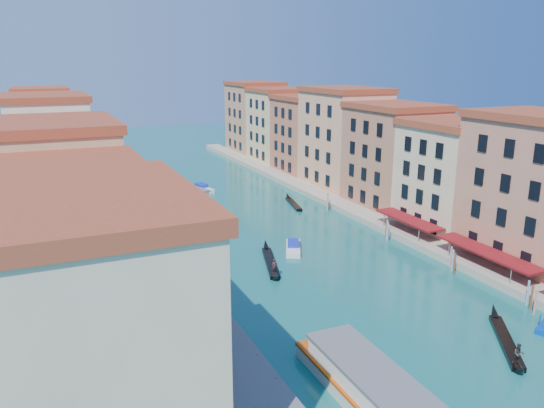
{
  "coord_description": "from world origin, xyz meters",
  "views": [
    {
      "loc": [
        -27.83,
        -22.5,
        26.08
      ],
      "look_at": [
        0.39,
        40.77,
        7.35
      ],
      "focal_mm": 35.0,
      "sensor_mm": 36.0,
      "label": 1
    }
  ],
  "objects_px": {
    "vaporetto_far": "(178,192)",
    "gondola_right": "(507,341)",
    "vaporetto_stop": "(231,386)",
    "gondola_fore": "(270,261)",
    "vaporetto_near": "(382,398)"
  },
  "relations": [
    {
      "from": "vaporetto_near",
      "to": "gondola_right",
      "type": "xyz_separation_m",
      "value": [
        16.85,
        3.55,
        -0.87
      ]
    },
    {
      "from": "vaporetto_far",
      "to": "gondola_right",
      "type": "distance_m",
      "value": 68.45
    },
    {
      "from": "vaporetto_near",
      "to": "gondola_fore",
      "type": "bearing_deg",
      "value": 81.99
    },
    {
      "from": "vaporetto_near",
      "to": "vaporetto_far",
      "type": "xyz_separation_m",
      "value": [
        2.24,
        70.42,
        -0.03
      ]
    },
    {
      "from": "vaporetto_stop",
      "to": "vaporetto_near",
      "type": "xyz_separation_m",
      "value": [
        10.0,
        -6.0,
        -0.07
      ]
    },
    {
      "from": "vaporetto_near",
      "to": "gondola_fore",
      "type": "relative_size",
      "value": 1.54
    },
    {
      "from": "gondola_right",
      "to": "vaporetto_stop",
      "type": "bearing_deg",
      "value": -150.42
    },
    {
      "from": "vaporetto_stop",
      "to": "vaporetto_far",
      "type": "distance_m",
      "value": 65.57
    },
    {
      "from": "gondola_fore",
      "to": "gondola_right",
      "type": "bearing_deg",
      "value": -49.45
    },
    {
      "from": "vaporetto_far",
      "to": "vaporetto_stop",
      "type": "bearing_deg",
      "value": -116.42
    },
    {
      "from": "vaporetto_near",
      "to": "vaporetto_far",
      "type": "distance_m",
      "value": 70.46
    },
    {
      "from": "vaporetto_far",
      "to": "gondola_fore",
      "type": "bearing_deg",
      "value": -101.98
    },
    {
      "from": "vaporetto_stop",
      "to": "vaporetto_near",
      "type": "height_order",
      "value": "vaporetto_stop"
    },
    {
      "from": "vaporetto_far",
      "to": "gondola_right",
      "type": "height_order",
      "value": "vaporetto_far"
    },
    {
      "from": "vaporetto_far",
      "to": "gondola_fore",
      "type": "xyz_separation_m",
      "value": [
        2.5,
        -38.85,
        -0.88
      ]
    }
  ]
}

